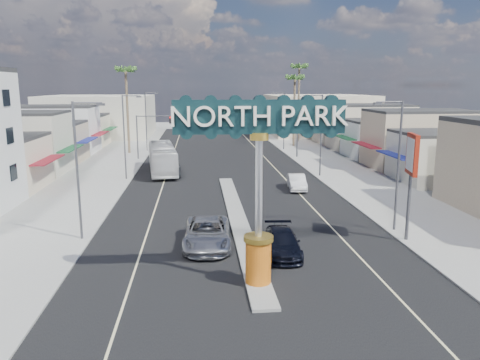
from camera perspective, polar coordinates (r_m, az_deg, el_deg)
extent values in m
plane|color=gray|center=(51.16, -1.86, 0.23)|extent=(160.00, 160.00, 0.00)
cube|color=black|center=(51.16, -1.86, 0.24)|extent=(20.00, 120.00, 0.01)
cube|color=gray|center=(35.62, -0.30, -4.65)|extent=(1.30, 30.00, 0.16)
cube|color=gray|center=(52.24, -17.38, 0.01)|extent=(8.00, 120.00, 0.12)
cube|color=gray|center=(53.81, 13.19, 0.56)|extent=(8.00, 120.00, 0.12)
cube|color=beige|center=(66.87, -23.67, 4.53)|extent=(12.00, 42.00, 6.00)
cube|color=#B7B29E|center=(68.97, 17.83, 5.13)|extent=(12.00, 42.00, 6.00)
cube|color=#B7B29E|center=(97.16, -16.72, 7.47)|extent=(20.00, 20.00, 8.00)
cube|color=beige|center=(98.50, 9.50, 7.85)|extent=(20.00, 20.00, 8.00)
cylinder|color=#CF660F|center=(23.93, 2.24, -9.88)|extent=(1.30, 1.30, 2.20)
cylinder|color=gold|center=(23.51, 2.26, -7.10)|extent=(1.50, 1.50, 0.25)
cylinder|color=#B7B7BC|center=(22.84, 2.31, -1.08)|extent=(0.36, 0.36, 4.80)
cylinder|color=gold|center=(22.42, 2.37, 5.35)|extent=(0.90, 0.90, 0.35)
cube|color=black|center=(22.34, 2.39, 7.71)|extent=(8.20, 0.50, 1.60)
cylinder|color=#47474C|center=(64.97, -12.41, 5.05)|extent=(0.18, 0.18, 6.00)
cylinder|color=#47474C|center=(64.46, -10.29, 7.67)|extent=(5.00, 0.12, 0.12)
cube|color=black|center=(64.35, -8.49, 7.28)|extent=(0.32, 0.32, 1.00)
sphere|color=red|center=(64.15, -8.51, 7.55)|extent=(0.22, 0.22, 0.22)
cylinder|color=#47474C|center=(65.97, 7.00, 5.32)|extent=(0.18, 0.18, 6.00)
cylinder|color=#47474C|center=(65.24, 4.89, 7.86)|extent=(5.00, 0.12, 0.12)
cube|color=black|center=(64.95, 3.13, 7.42)|extent=(0.32, 0.32, 1.00)
sphere|color=red|center=(64.75, 3.16, 7.69)|extent=(0.22, 0.22, 0.22)
cylinder|color=#47474C|center=(31.52, -19.21, 0.83)|extent=(0.16, 0.16, 9.00)
cylinder|color=#47474C|center=(30.85, -18.11, 8.93)|extent=(1.80, 0.10, 0.10)
cube|color=#47474C|center=(30.69, -16.63, 8.82)|extent=(0.50, 0.22, 0.15)
cylinder|color=#47474C|center=(50.96, -13.92, 4.98)|extent=(0.16, 0.16, 9.00)
cylinder|color=#47474C|center=(50.55, -13.14, 9.97)|extent=(1.80, 0.10, 0.10)
cube|color=#47474C|center=(50.45, -12.22, 9.89)|extent=(0.50, 0.22, 0.15)
cylinder|color=#47474C|center=(72.70, -11.38, 6.94)|extent=(0.16, 0.16, 9.00)
cylinder|color=#47474C|center=(72.41, -10.80, 10.43)|extent=(1.80, 0.10, 0.10)
cube|color=#47474C|center=(72.34, -10.16, 10.37)|extent=(0.50, 0.22, 0.15)
cylinder|color=#47474C|center=(33.46, 18.73, 1.45)|extent=(0.16, 0.16, 9.00)
cylinder|color=#47474C|center=(32.67, 17.76, 9.06)|extent=(1.80, 0.10, 0.10)
cube|color=#47474C|center=(32.37, 16.43, 8.94)|extent=(0.50, 0.22, 0.15)
cylinder|color=#47474C|center=(52.19, 9.86, 5.29)|extent=(0.16, 0.16, 9.00)
cylinder|color=#47474C|center=(51.68, 9.05, 10.15)|extent=(1.80, 0.10, 0.10)
cube|color=#47474C|center=(51.49, 8.17, 10.06)|extent=(0.50, 0.22, 0.15)
cylinder|color=#47474C|center=(73.56, 5.40, 7.16)|extent=(0.16, 0.16, 9.00)
cylinder|color=#47474C|center=(73.20, 4.76, 10.60)|extent=(1.80, 0.10, 0.10)
cube|color=#47474C|center=(73.07, 4.13, 10.53)|extent=(0.50, 0.22, 0.15)
cylinder|color=brown|center=(70.92, -13.54, 7.95)|extent=(0.36, 0.36, 12.00)
cylinder|color=brown|center=(77.88, 6.62, 8.11)|extent=(0.36, 0.36, 11.00)
cylinder|color=brown|center=(84.11, 7.14, 9.02)|extent=(0.36, 0.36, 13.00)
imported|color=#A3A4A8|center=(29.61, -4.05, -6.47)|extent=(3.11, 6.32, 1.73)
imported|color=black|center=(28.35, 5.15, -7.61)|extent=(2.33, 5.10, 1.45)
imported|color=slate|center=(53.00, -8.31, 1.43)|extent=(2.10, 4.95, 1.67)
imported|color=silver|center=(45.75, 6.93, -0.25)|extent=(1.99, 4.62, 1.48)
imported|color=silver|center=(55.00, -9.44, 2.63)|extent=(4.15, 12.18, 3.32)
cylinder|color=#47474C|center=(31.97, 19.84, -3.16)|extent=(0.22, 0.22, 4.30)
cube|color=maroon|center=(31.32, 20.27, 2.95)|extent=(0.69, 2.16, 2.58)
cube|color=white|center=(31.29, 20.00, 2.96)|extent=(0.36, 1.69, 2.04)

